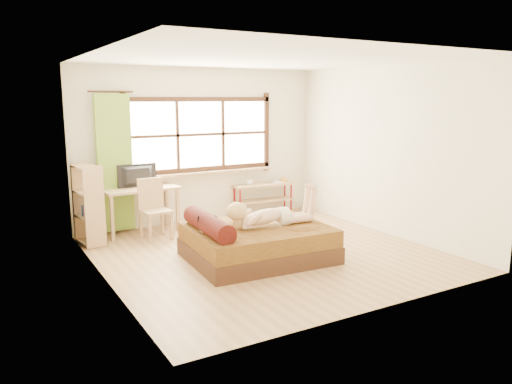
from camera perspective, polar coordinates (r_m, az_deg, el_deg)
floor at (r=7.20m, az=1.14°, el=-6.95°), size 4.50×4.50×0.00m
ceiling at (r=6.88m, az=1.23°, el=15.02°), size 4.50×4.50×0.00m
wall_back at (r=8.90m, az=-6.37°, el=5.27°), size 4.50×0.00×4.50m
wall_front at (r=5.14m, az=14.29°, el=1.05°), size 4.50×0.00×4.50m
wall_left at (r=6.07m, az=-17.34°, el=2.33°), size 0.00×4.50×4.50m
wall_right at (r=8.29m, az=14.65°, el=4.59°), size 0.00×4.50×4.50m
window at (r=8.86m, az=-6.31°, el=6.28°), size 2.80×0.16×1.46m
curtain at (r=8.31m, az=-15.85°, el=3.16°), size 0.55×0.10×2.20m
bed at (r=6.85m, az=-0.12°, el=-5.68°), size 1.94×1.59×0.70m
woman at (r=6.78m, az=1.53°, el=-1.59°), size 1.31×0.45×0.55m
kitten at (r=6.55m, az=-5.68°, el=-3.57°), size 0.28×0.13×0.22m
desk at (r=8.30m, az=-13.09°, el=-0.20°), size 1.24×0.64×0.75m
monitor at (r=8.30m, az=-13.27°, el=1.80°), size 0.66×0.13×0.38m
chair at (r=8.01m, az=-11.64°, el=-1.47°), size 0.45×0.45×0.94m
pipe_shelf at (r=9.41m, az=0.90°, el=0.01°), size 1.20×0.34×0.68m
cup at (r=9.22m, az=-0.77°, el=1.10°), size 0.13×0.13×0.10m
book at (r=9.48m, az=1.87°, el=1.11°), size 0.18×0.24×0.02m
bookshelf at (r=7.86m, az=-18.60°, el=-1.36°), size 0.37×0.56×1.21m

